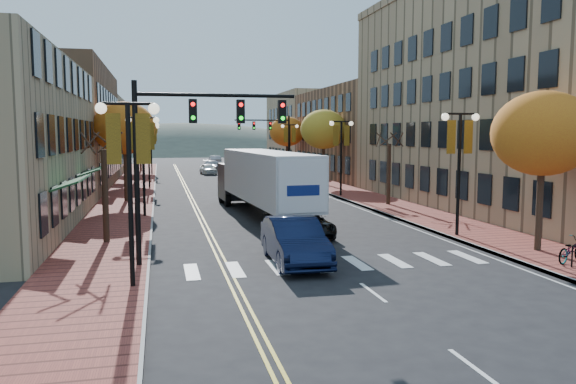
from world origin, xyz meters
TOP-DOWN VIEW (x-y plane):
  - ground at (0.00, 0.00)m, footprint 200.00×200.00m
  - sidewalk_left at (-9.00, 32.50)m, footprint 4.00×85.00m
  - sidewalk_right at (9.00, 32.50)m, footprint 4.00×85.00m
  - building_left_mid at (-17.00, 36.00)m, footprint 12.00×24.00m
  - building_left_far at (-17.00, 61.00)m, footprint 12.00×26.00m
  - building_right_near at (18.50, 16.00)m, footprint 15.00×28.00m
  - building_right_mid at (18.50, 42.00)m, footprint 15.00×24.00m
  - building_right_far at (18.50, 64.00)m, footprint 15.00×20.00m
  - tree_left_a at (-9.00, 8.00)m, footprint 0.28×0.28m
  - tree_left_b at (-9.00, 24.00)m, footprint 4.48×4.48m
  - tree_left_c at (-9.00, 40.00)m, footprint 4.16×4.16m
  - tree_left_d at (-9.00, 58.00)m, footprint 4.61×4.61m
  - tree_right_a at (9.00, 2.00)m, footprint 4.16×4.16m
  - tree_right_b at (9.00, 18.00)m, footprint 0.28×0.28m
  - tree_right_c at (9.00, 34.00)m, footprint 4.48×4.48m
  - tree_right_d at (9.00, 50.00)m, footprint 4.35×4.35m
  - lamp_left_a at (-7.50, 0.00)m, footprint 1.96×0.36m
  - lamp_left_b at (-7.50, 16.00)m, footprint 1.96×0.36m
  - lamp_left_c at (-7.50, 34.00)m, footprint 1.96×0.36m
  - lamp_left_d at (-7.50, 52.00)m, footprint 1.96×0.36m
  - lamp_right_a at (7.50, 6.00)m, footprint 1.96×0.36m
  - lamp_right_b at (7.50, 24.00)m, footprint 1.96×0.36m
  - lamp_right_c at (7.50, 42.00)m, footprint 1.96×0.36m
  - traffic_mast_near at (-5.48, 3.00)m, footprint 6.10×0.35m
  - traffic_mast_far at (5.48, 42.00)m, footprint 6.10×0.34m
  - semi_truck at (-0.59, 14.67)m, footprint 3.69×16.20m
  - navy_sedan at (-1.48, 2.52)m, footprint 1.99×5.43m
  - black_suv at (0.52, 8.01)m, footprint 2.11×4.43m
  - car_far_white at (-0.73, 51.33)m, footprint 2.13×4.17m
  - car_far_silver at (0.50, 58.46)m, footprint 2.55×4.94m
  - car_far_oncoming at (2.04, 71.24)m, footprint 1.71×4.66m
  - bicycle at (8.72, -0.30)m, footprint 1.96×1.37m

SIDE VIEW (x-z plane):
  - ground at x=0.00m, z-range 0.00..0.00m
  - sidewalk_left at x=-9.00m, z-range 0.00..0.15m
  - sidewalk_right at x=9.00m, z-range 0.00..0.15m
  - black_suv at x=0.52m, z-range 0.00..1.22m
  - bicycle at x=8.72m, z-range 0.15..1.13m
  - car_far_white at x=-0.73m, z-range 0.00..1.36m
  - car_far_silver at x=0.50m, z-range 0.00..1.37m
  - car_far_oncoming at x=2.04m, z-range 0.00..1.52m
  - navy_sedan at x=-1.48m, z-range 0.00..1.78m
  - tree_left_a at x=-9.00m, z-range 0.15..4.35m
  - tree_right_b at x=9.00m, z-range 0.15..4.35m
  - semi_truck at x=-0.59m, z-range 0.34..4.35m
  - lamp_left_a at x=-7.50m, z-range 1.27..7.32m
  - lamp_left_b at x=-7.50m, z-range 1.27..7.32m
  - lamp_left_c at x=-7.50m, z-range 1.27..7.32m
  - lamp_left_d at x=-7.50m, z-range 1.27..7.32m
  - lamp_right_a at x=7.50m, z-range 1.27..7.32m
  - lamp_right_b at x=7.50m, z-range 1.27..7.32m
  - lamp_right_c at x=7.50m, z-range 1.27..7.32m
  - building_left_far at x=-17.00m, z-range 0.00..9.50m
  - traffic_mast_near at x=-5.48m, z-range 1.42..8.42m
  - traffic_mast_far at x=5.48m, z-range 1.42..8.42m
  - building_right_mid at x=18.50m, z-range 0.00..10.00m
  - tree_left_c at x=-9.00m, z-range 1.71..8.40m
  - tree_right_a at x=9.00m, z-range 1.71..8.40m
  - tree_right_d at x=9.00m, z-range 1.79..8.79m
  - tree_left_b at x=-9.00m, z-range 1.84..9.05m
  - tree_right_c at x=9.00m, z-range 1.84..9.05m
  - building_left_mid at x=-17.00m, z-range 0.00..11.00m
  - building_right_far at x=18.50m, z-range 0.00..11.00m
  - tree_left_d at x=-9.00m, z-range 1.89..9.31m
  - building_right_near at x=18.50m, z-range 0.00..15.00m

